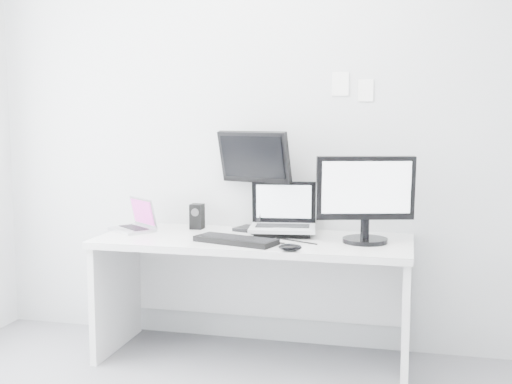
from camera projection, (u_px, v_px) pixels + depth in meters
back_wall at (267, 129)px, 4.01m from camera, size 3.60×0.00×3.60m
desk at (253, 299)px, 3.79m from camera, size 1.80×0.70×0.73m
macbook at (132, 214)px, 3.96m from camera, size 0.35×0.34×0.21m
speaker at (197, 216)px, 4.04m from camera, size 0.10×0.10×0.16m
dell_laptop at (283, 208)px, 3.80m from camera, size 0.42×0.35×0.32m
rear_monitor at (256, 180)px, 3.93m from camera, size 0.49×0.29×0.63m
samsung_monitor at (366, 198)px, 3.58m from camera, size 0.59×0.38×0.50m
keyboard at (236, 240)px, 3.59m from camera, size 0.49×0.29×0.03m
mouse at (290, 247)px, 3.38m from camera, size 0.13×0.09×0.04m
wall_note_0 at (340, 84)px, 3.87m from camera, size 0.10×0.00×0.14m
wall_note_1 at (366, 90)px, 3.84m from camera, size 0.09×0.00×0.13m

